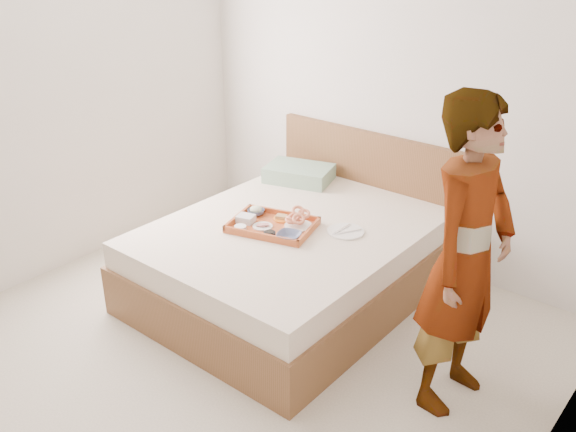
% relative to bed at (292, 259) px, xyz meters
% --- Properties ---
extents(ground, '(3.50, 4.00, 0.01)m').
position_rel_bed_xyz_m(ground, '(0.14, -1.00, -0.27)').
color(ground, beige).
rests_on(ground, ground).
extents(wall_back, '(3.50, 0.01, 2.60)m').
position_rel_bed_xyz_m(wall_back, '(0.14, 1.00, 1.04)').
color(wall_back, silver).
rests_on(wall_back, ground).
extents(wall_left, '(0.01, 4.00, 2.60)m').
position_rel_bed_xyz_m(wall_left, '(-1.61, -1.00, 1.04)').
color(wall_left, silver).
rests_on(wall_left, ground).
extents(wall_right, '(0.01, 4.00, 2.60)m').
position_rel_bed_xyz_m(wall_right, '(1.89, -1.00, 1.04)').
color(wall_right, silver).
rests_on(wall_right, ground).
extents(bed, '(1.65, 2.00, 0.53)m').
position_rel_bed_xyz_m(bed, '(0.00, 0.00, 0.00)').
color(bed, brown).
rests_on(bed, ground).
extents(headboard, '(1.65, 0.06, 0.95)m').
position_rel_bed_xyz_m(headboard, '(0.00, 0.97, 0.21)').
color(headboard, brown).
rests_on(headboard, ground).
extents(pillow, '(0.58, 0.48, 0.12)m').
position_rel_bed_xyz_m(pillow, '(-0.47, 0.67, 0.33)').
color(pillow, '#92B68E').
rests_on(pillow, bed).
extents(tray, '(0.63, 0.53, 0.05)m').
position_rel_bed_xyz_m(tray, '(-0.07, -0.12, 0.29)').
color(tray, '#C76128').
rests_on(tray, bed).
extents(prawn_plate, '(0.23, 0.23, 0.01)m').
position_rel_bed_xyz_m(prawn_plate, '(0.07, -0.01, 0.29)').
color(prawn_plate, white).
rests_on(prawn_plate, tray).
extents(navy_bowl_big, '(0.19, 0.19, 0.04)m').
position_rel_bed_xyz_m(navy_bowl_big, '(0.13, -0.19, 0.30)').
color(navy_bowl_big, '#182148').
rests_on(navy_bowl_big, tray).
extents(sauce_dish, '(0.10, 0.10, 0.03)m').
position_rel_bed_xyz_m(sauce_dish, '(0.01, -0.24, 0.29)').
color(sauce_dish, black).
rests_on(sauce_dish, tray).
extents(meat_plate, '(0.17, 0.17, 0.01)m').
position_rel_bed_xyz_m(meat_plate, '(-0.11, -0.17, 0.28)').
color(meat_plate, white).
rests_on(meat_plate, tray).
extents(bread_plate, '(0.16, 0.16, 0.01)m').
position_rel_bed_xyz_m(bread_plate, '(-0.09, 0.01, 0.28)').
color(bread_plate, orange).
rests_on(bread_plate, tray).
extents(salad_bowl, '(0.15, 0.15, 0.04)m').
position_rel_bed_xyz_m(salad_bowl, '(-0.28, -0.05, 0.30)').
color(salad_bowl, '#182148').
rests_on(salad_bowl, tray).
extents(plastic_tub, '(0.14, 0.12, 0.05)m').
position_rel_bed_xyz_m(plastic_tub, '(-0.25, -0.18, 0.30)').
color(plastic_tub, silver).
rests_on(plastic_tub, tray).
extents(cheese_round, '(0.10, 0.10, 0.03)m').
position_rel_bed_xyz_m(cheese_round, '(-0.20, -0.29, 0.29)').
color(cheese_round, white).
rests_on(cheese_round, tray).
extents(dinner_plate, '(0.31, 0.31, 0.01)m').
position_rel_bed_xyz_m(dinner_plate, '(0.34, 0.14, 0.27)').
color(dinner_plate, white).
rests_on(dinner_plate, bed).
extents(person, '(0.45, 0.65, 1.71)m').
position_rel_bed_xyz_m(person, '(1.34, -0.26, 0.59)').
color(person, white).
rests_on(person, ground).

